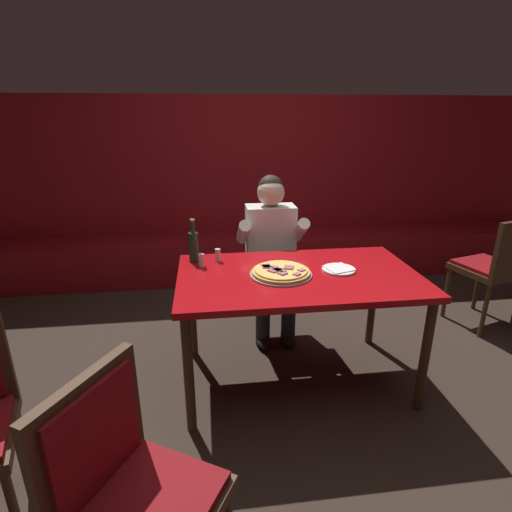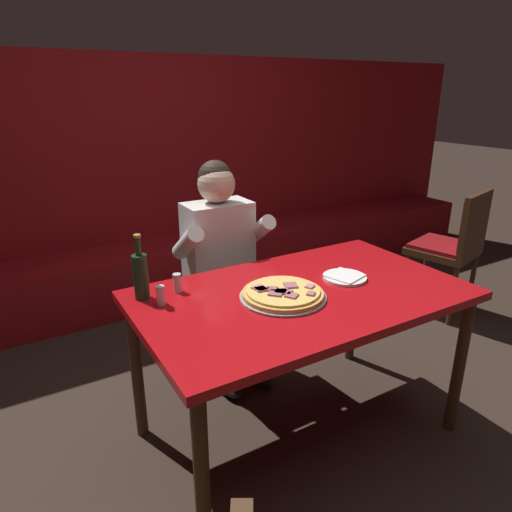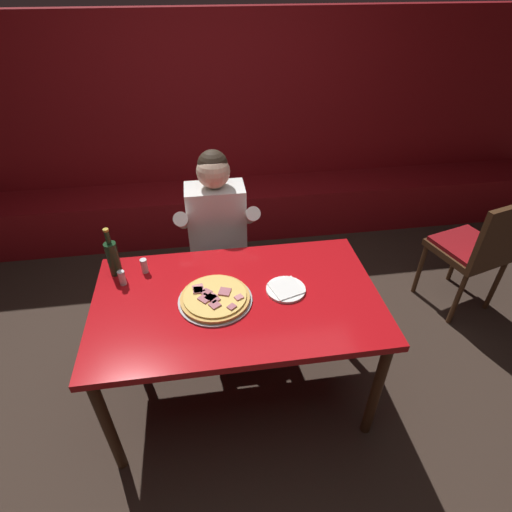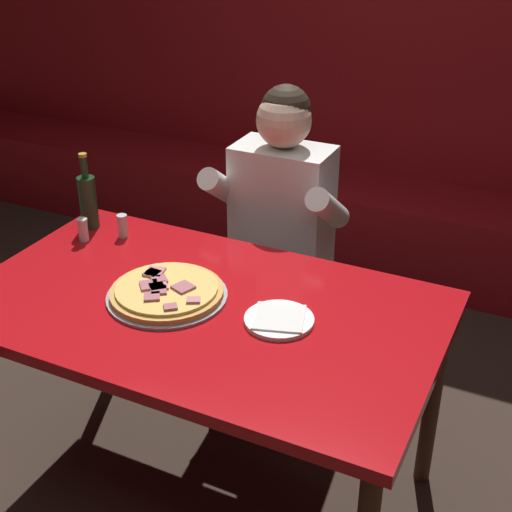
# 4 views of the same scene
# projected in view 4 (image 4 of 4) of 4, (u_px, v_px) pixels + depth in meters

# --- Properties ---
(ground_plane) EXTENTS (24.00, 24.00, 0.00)m
(ground_plane) POSITION_uv_depth(u_px,v_px,m) (208.00, 486.00, 2.58)
(ground_plane) COLOR #33261E
(booth_wall_panel) EXTENTS (6.80, 0.16, 1.90)m
(booth_wall_panel) POSITION_uv_depth(u_px,v_px,m) (399.00, 84.00, 3.86)
(booth_wall_panel) COLOR maroon
(booth_wall_panel) RESTS_ON ground_plane
(booth_bench) EXTENTS (6.46, 0.48, 0.46)m
(booth_bench) POSITION_uv_depth(u_px,v_px,m) (371.00, 227.00, 3.94)
(booth_bench) COLOR maroon
(booth_bench) RESTS_ON ground_plane
(main_dining_table) EXTENTS (1.49, 0.88, 0.78)m
(main_dining_table) POSITION_uv_depth(u_px,v_px,m) (201.00, 325.00, 2.25)
(main_dining_table) COLOR #422816
(main_dining_table) RESTS_ON ground_plane
(pizza) EXTENTS (0.38, 0.38, 0.05)m
(pizza) POSITION_uv_depth(u_px,v_px,m) (167.00, 292.00, 2.24)
(pizza) COLOR #9E9EA3
(pizza) RESTS_ON main_dining_table
(plate_white_paper) EXTENTS (0.21, 0.21, 0.02)m
(plate_white_paper) POSITION_uv_depth(u_px,v_px,m) (279.00, 319.00, 2.12)
(plate_white_paper) COLOR white
(plate_white_paper) RESTS_ON main_dining_table
(beer_bottle) EXTENTS (0.07, 0.07, 0.29)m
(beer_bottle) POSITION_uv_depth(u_px,v_px,m) (88.00, 200.00, 2.64)
(beer_bottle) COLOR #19381E
(beer_bottle) RESTS_ON main_dining_table
(shaker_black_pepper) EXTENTS (0.04, 0.04, 0.09)m
(shaker_black_pepper) POSITION_uv_depth(u_px,v_px,m) (83.00, 231.00, 2.57)
(shaker_black_pepper) COLOR silver
(shaker_black_pepper) RESTS_ON main_dining_table
(shaker_parmesan) EXTENTS (0.04, 0.04, 0.09)m
(shaker_parmesan) POSITION_uv_depth(u_px,v_px,m) (123.00, 227.00, 2.60)
(shaker_parmesan) COLOR silver
(shaker_parmesan) RESTS_ON main_dining_table
(diner_seated_blue_shirt) EXTENTS (0.53, 0.53, 1.27)m
(diner_seated_blue_shirt) POSITION_uv_depth(u_px,v_px,m) (273.00, 235.00, 2.79)
(diner_seated_blue_shirt) COLOR black
(diner_seated_blue_shirt) RESTS_ON ground_plane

